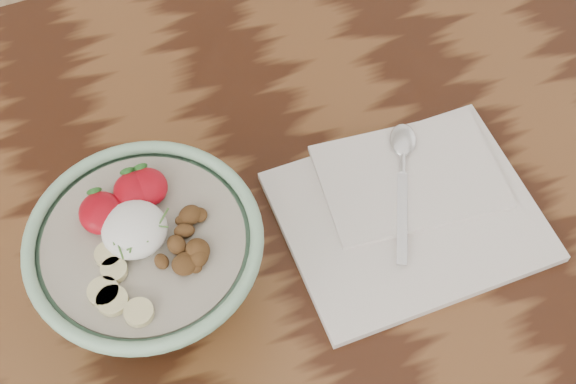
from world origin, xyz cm
name	(u,v)px	position (x,y,z in cm)	size (l,w,h in cm)	color
table	(309,279)	(0.00, 0.00, 65.70)	(160.00, 90.00, 75.00)	#35190D
breakfast_bowl	(150,262)	(-16.28, -0.23, 82.17)	(21.05, 21.05, 14.04)	#8CBD99
napkin	(409,208)	(10.82, -0.52, 75.67)	(25.97, 21.96, 1.59)	white
spoon	(403,159)	(12.42, 4.58, 76.97)	(9.42, 16.34, 0.90)	silver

